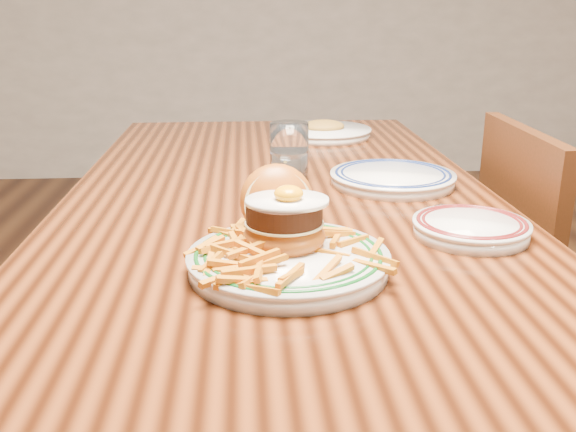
{
  "coord_description": "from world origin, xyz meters",
  "views": [
    {
      "loc": [
        -0.07,
        -1.26,
        1.11
      ],
      "look_at": [
        -0.01,
        -0.38,
        0.82
      ],
      "focal_mm": 40.0,
      "sensor_mm": 36.0,
      "label": 1
    }
  ],
  "objects": [
    {
      "name": "side_plate",
      "position": [
        0.29,
        -0.3,
        0.77
      ],
      "size": [
        0.19,
        0.2,
        0.03
      ],
      "rotation": [
        0.0,
        0.0,
        -0.28
      ],
      "color": "silver",
      "rests_on": "table"
    },
    {
      "name": "rear_plate",
      "position": [
        0.23,
        0.02,
        0.77
      ],
      "size": [
        0.26,
        0.26,
        0.03
      ],
      "rotation": [
        0.0,
        0.0,
        0.12
      ],
      "color": "silver",
      "rests_on": "table"
    },
    {
      "name": "main_plate",
      "position": [
        -0.02,
        -0.41,
        0.79
      ],
      "size": [
        0.28,
        0.3,
        0.14
      ],
      "rotation": [
        0.0,
        0.0,
        0.1
      ],
      "color": "silver",
      "rests_on": "table"
    },
    {
      "name": "far_plate",
      "position": [
        0.15,
        0.53,
        0.77
      ],
      "size": [
        0.27,
        0.27,
        0.05
      ],
      "rotation": [
        0.0,
        0.0,
        -0.15
      ],
      "color": "silver",
      "rests_on": "table"
    },
    {
      "name": "table",
      "position": [
        0.0,
        0.0,
        0.66
      ],
      "size": [
        0.85,
        1.6,
        0.75
      ],
      "color": "black",
      "rests_on": "floor"
    },
    {
      "name": "water_glass",
      "position": [
        0.02,
        0.07,
        0.8
      ],
      "size": [
        0.08,
        0.08,
        0.12
      ],
      "color": "white",
      "rests_on": "table"
    },
    {
      "name": "chair_right",
      "position": [
        0.6,
        -0.04,
        0.47
      ],
      "size": [
        0.42,
        0.42,
        0.87
      ],
      "rotation": [
        0.0,
        0.0,
        3.11
      ],
      "color": "#401B0D",
      "rests_on": "floor"
    }
  ]
}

